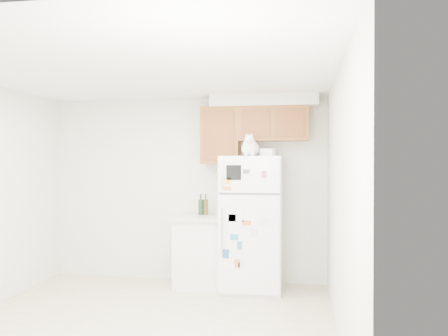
% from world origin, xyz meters
% --- Properties ---
extents(ground_plane, '(3.80, 4.00, 0.01)m').
position_xyz_m(ground_plane, '(0.00, 0.00, -0.01)').
color(ground_plane, beige).
extents(room_shell, '(3.84, 4.04, 2.52)m').
position_xyz_m(room_shell, '(0.12, 0.24, 1.67)').
color(room_shell, silver).
rests_on(room_shell, ground_plane).
extents(refrigerator, '(0.76, 0.78, 1.70)m').
position_xyz_m(refrigerator, '(0.94, 1.61, 0.85)').
color(refrigerator, white).
rests_on(refrigerator, ground_plane).
extents(base_counter, '(0.64, 0.64, 0.92)m').
position_xyz_m(base_counter, '(0.25, 1.68, 0.46)').
color(base_counter, white).
rests_on(base_counter, ground_plane).
extents(cat, '(0.27, 0.40, 0.28)m').
position_xyz_m(cat, '(0.94, 1.42, 1.81)').
color(cat, white).
rests_on(cat, refrigerator).
extents(storage_box_back, '(0.21, 0.18, 0.10)m').
position_xyz_m(storage_box_back, '(1.12, 1.77, 1.75)').
color(storage_box_back, white).
rests_on(storage_box_back, refrigerator).
extents(storage_box_front, '(0.15, 0.11, 0.09)m').
position_xyz_m(storage_box_front, '(1.13, 1.52, 1.74)').
color(storage_box_front, white).
rests_on(storage_box_front, refrigerator).
extents(bottle_green, '(0.07, 0.07, 0.28)m').
position_xyz_m(bottle_green, '(0.23, 1.81, 1.06)').
color(bottle_green, '#19381E').
rests_on(bottle_green, base_counter).
extents(bottle_amber, '(0.07, 0.07, 0.28)m').
position_xyz_m(bottle_amber, '(0.29, 1.82, 1.06)').
color(bottle_amber, '#593814').
rests_on(bottle_amber, base_counter).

